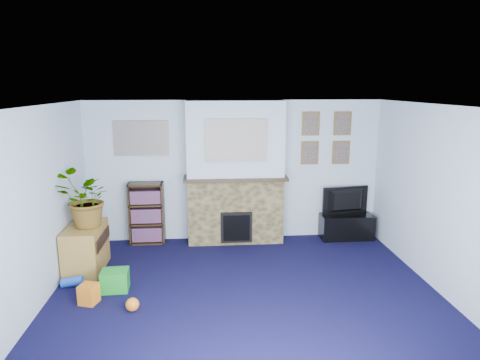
{
  "coord_description": "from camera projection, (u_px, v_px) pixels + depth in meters",
  "views": [
    {
      "loc": [
        -0.49,
        -4.94,
        2.63
      ],
      "look_at": [
        -0.01,
        0.95,
        1.33
      ],
      "focal_mm": 32.0,
      "sensor_mm": 36.0,
      "label": 1
    }
  ],
  "objects": [
    {
      "name": "ceiling",
      "position": [
        248.0,
        106.0,
        4.89
      ],
      "size": [
        5.0,
        4.5,
        0.01
      ],
      "primitive_type": "cube",
      "color": "white",
      "rests_on": "wall_back"
    },
    {
      "name": "wall_back",
      "position": [
        235.0,
        171.0,
        7.34
      ],
      "size": [
        5.0,
        0.04,
        2.4
      ],
      "primitive_type": "cube",
      "color": "#AFC0D4",
      "rests_on": "ground"
    },
    {
      "name": "portrait_bl",
      "position": [
        310.0,
        153.0,
        7.36
      ],
      "size": [
        0.3,
        0.03,
        0.4
      ],
      "primitive_type": "cube",
      "color": "brown",
      "rests_on": "wall_back"
    },
    {
      "name": "mantel_clock",
      "position": [
        232.0,
        173.0,
        7.09
      ],
      "size": [
        0.09,
        0.05,
        0.13
      ],
      "primitive_type": "cube",
      "color": "gold",
      "rests_on": "chimney_breast"
    },
    {
      "name": "toy_ball",
      "position": [
        132.0,
        304.0,
        5.09
      ],
      "size": [
        0.16,
        0.16,
        0.16
      ],
      "primitive_type": "sphere",
      "color": "orange",
      "rests_on": "ground"
    },
    {
      "name": "floor",
      "position": [
        247.0,
        298.0,
        5.41
      ],
      "size": [
        5.0,
        4.5,
        0.01
      ],
      "primitive_type": "cube",
      "color": "black",
      "rests_on": "ground"
    },
    {
      "name": "portrait_br",
      "position": [
        341.0,
        152.0,
        7.4
      ],
      "size": [
        0.3,
        0.03,
        0.4
      ],
      "primitive_type": "cube",
      "color": "brown",
      "rests_on": "wall_back"
    },
    {
      "name": "portrait_tl",
      "position": [
        311.0,
        124.0,
        7.25
      ],
      "size": [
        0.3,
        0.03,
        0.4
      ],
      "primitive_type": "cube",
      "color": "brown",
      "rests_on": "wall_back"
    },
    {
      "name": "portrait_tr",
      "position": [
        342.0,
        123.0,
        7.3
      ],
      "size": [
        0.3,
        0.03,
        0.4
      ],
      "primitive_type": "cube",
      "color": "brown",
      "rests_on": "wall_back"
    },
    {
      "name": "television",
      "position": [
        347.0,
        201.0,
        7.41
      ],
      "size": [
        0.85,
        0.24,
        0.48
      ],
      "primitive_type": "imported",
      "rotation": [
        0.0,
        0.0,
        3.3
      ],
      "color": "black",
      "rests_on": "tv_stand"
    },
    {
      "name": "wall_left",
      "position": [
        33.0,
        212.0,
        4.95
      ],
      "size": [
        0.04,
        4.5,
        2.4
      ],
      "primitive_type": "cube",
      "color": "#AFC0D4",
      "rests_on": "ground"
    },
    {
      "name": "mantel_candle",
      "position": [
        254.0,
        172.0,
        7.12
      ],
      "size": [
        0.05,
        0.05,
        0.16
      ],
      "primitive_type": "cylinder",
      "color": "#B2BFC6",
      "rests_on": "chimney_breast"
    },
    {
      "name": "mantel_teddy",
      "position": [
        204.0,
        173.0,
        7.05
      ],
      "size": [
        0.14,
        0.14,
        0.14
      ],
      "primitive_type": "sphere",
      "color": "gray",
      "rests_on": "chimney_breast"
    },
    {
      "name": "collage_left",
      "position": [
        141.0,
        138.0,
        7.08
      ],
      "size": [
        0.9,
        0.03,
        0.58
      ],
      "primitive_type": "cube",
      "color": "gray",
      "rests_on": "wall_back"
    },
    {
      "name": "toy_block",
      "position": [
        89.0,
        295.0,
        5.26
      ],
      "size": [
        0.25,
        0.25,
        0.24
      ],
      "primitive_type": "cube",
      "rotation": [
        0.0,
        0.0,
        -0.3
      ],
      "color": "orange",
      "rests_on": "ground"
    },
    {
      "name": "toy_tube",
      "position": [
        72.0,
        282.0,
        5.71
      ],
      "size": [
        0.29,
        0.13,
        0.17
      ],
      "primitive_type": "cylinder",
      "rotation": [
        0.0,
        1.43,
        0.0
      ],
      "color": "blue",
      "rests_on": "ground"
    },
    {
      "name": "potted_plant",
      "position": [
        84.0,
        199.0,
        5.97
      ],
      "size": [
        0.96,
        0.98,
        0.82
      ],
      "primitive_type": "imported",
      "rotation": [
        0.0,
        0.0,
        4.03
      ],
      "color": "#26661E",
      "rests_on": "sideboard"
    },
    {
      "name": "collage_main",
      "position": [
        236.0,
        140.0,
        6.81
      ],
      "size": [
        1.0,
        0.03,
        0.68
      ],
      "primitive_type": "cube",
      "color": "gray",
      "rests_on": "chimney_breast"
    },
    {
      "name": "bookshelf",
      "position": [
        147.0,
        214.0,
        7.23
      ],
      "size": [
        0.58,
        0.28,
        1.05
      ],
      "color": "black",
      "rests_on": "ground"
    },
    {
      "name": "tv_stand",
      "position": [
        346.0,
        226.0,
        7.49
      ],
      "size": [
        0.91,
        0.38,
        0.43
      ],
      "primitive_type": "cube",
      "color": "black",
      "rests_on": "ground"
    },
    {
      "name": "green_crate",
      "position": [
        115.0,
        280.0,
        5.59
      ],
      "size": [
        0.36,
        0.29,
        0.28
      ],
      "primitive_type": "cube",
      "rotation": [
        0.0,
        0.0,
        0.05
      ],
      "color": "#198C26",
      "rests_on": "ground"
    },
    {
      "name": "chimney_breast",
      "position": [
        235.0,
        174.0,
        7.15
      ],
      "size": [
        1.72,
        0.5,
        2.4
      ],
      "color": "brown",
      "rests_on": "ground"
    },
    {
      "name": "wall_right",
      "position": [
        446.0,
        202.0,
        5.35
      ],
      "size": [
        0.04,
        4.5,
        2.4
      ],
      "primitive_type": "cube",
      "color": "#AFC0D4",
      "rests_on": "ground"
    },
    {
      "name": "sideboard",
      "position": [
        86.0,
        247.0,
        6.17
      ],
      "size": [
        0.48,
        0.86,
        0.67
      ],
      "primitive_type": "cube",
      "color": "olive",
      "rests_on": "ground"
    },
    {
      "name": "mantel_can",
      "position": [
        278.0,
        172.0,
        7.15
      ],
      "size": [
        0.07,
        0.07,
        0.13
      ],
      "primitive_type": "cylinder",
      "color": "orange",
      "rests_on": "chimney_breast"
    },
    {
      "name": "wall_front",
      "position": [
        279.0,
        296.0,
        2.96
      ],
      "size": [
        5.0,
        0.04,
        2.4
      ],
      "primitive_type": "cube",
      "color": "#AFC0D4",
      "rests_on": "ground"
    }
  ]
}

